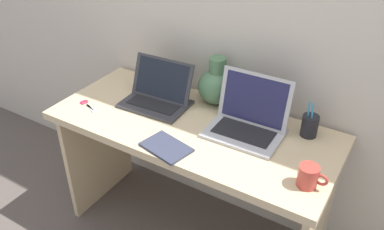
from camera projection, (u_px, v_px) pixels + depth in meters
back_wall at (229, 15)px, 1.98m from camera, size 4.40×0.04×2.40m
desk at (192, 152)px, 2.06m from camera, size 1.41×0.61×0.76m
laptop_left at (158, 93)px, 2.11m from camera, size 0.35×0.26×0.22m
laptop_right at (249, 117)px, 1.89m from camera, size 0.35×0.27×0.26m
green_vase at (217, 85)px, 2.09m from camera, size 0.20×0.20×0.25m
notebook_stack at (166, 147)px, 1.80m from camera, size 0.24×0.19×0.01m
coffee_mug at (309, 176)px, 1.57m from camera, size 0.12×0.08×0.09m
pen_cup at (310, 125)px, 1.86m from camera, size 0.08×0.08×0.18m
scissors at (87, 104)px, 2.12m from camera, size 0.15×0.08×0.01m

